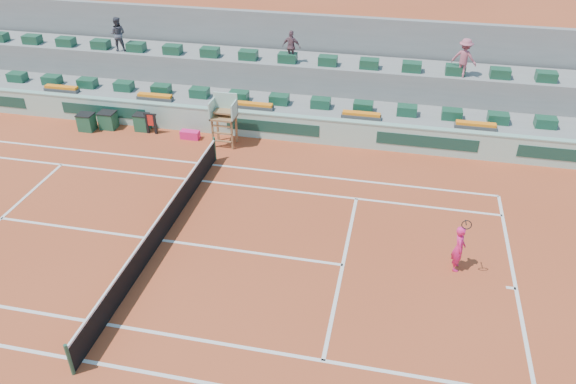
% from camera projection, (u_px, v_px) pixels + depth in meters
% --- Properties ---
extents(ground, '(90.00, 90.00, 0.00)m').
position_uv_depth(ground, '(162.00, 240.00, 19.75)').
color(ground, '#9C3B1E').
rests_on(ground, ground).
extents(seating_tier_lower, '(36.00, 4.00, 1.20)m').
position_uv_depth(seating_tier_lower, '(245.00, 104.00, 28.25)').
color(seating_tier_lower, gray).
rests_on(seating_tier_lower, ground).
extents(seating_tier_upper, '(36.00, 2.40, 2.60)m').
position_uv_depth(seating_tier_upper, '(253.00, 80.00, 29.19)').
color(seating_tier_upper, gray).
rests_on(seating_tier_upper, ground).
extents(stadium_back_wall, '(36.00, 0.40, 4.40)m').
position_uv_depth(stadium_back_wall, '(260.00, 53.00, 30.03)').
color(stadium_back_wall, gray).
rests_on(stadium_back_wall, ground).
extents(player_bag, '(0.88, 0.39, 0.39)m').
position_uv_depth(player_bag, '(190.00, 135.00, 26.27)').
color(player_bag, '#EB1E6F').
rests_on(player_bag, ground).
extents(spectator_left, '(0.93, 0.77, 1.72)m').
position_uv_depth(spectator_left, '(118.00, 34.00, 28.67)').
color(spectator_left, '#464752').
rests_on(spectator_left, seating_tier_upper).
extents(spectator_mid, '(0.96, 0.49, 1.57)m').
position_uv_depth(spectator_mid, '(291.00, 47.00, 27.18)').
color(spectator_mid, '#764F5A').
rests_on(spectator_mid, seating_tier_upper).
extents(spectator_right, '(1.29, 0.99, 1.77)m').
position_uv_depth(spectator_right, '(464.00, 58.00, 25.54)').
color(spectator_right, '#A65364').
rests_on(spectator_right, seating_tier_upper).
extents(court_lines, '(23.89, 11.09, 0.01)m').
position_uv_depth(court_lines, '(162.00, 240.00, 19.75)').
color(court_lines, silver).
rests_on(court_lines, ground).
extents(tennis_net, '(0.10, 11.97, 1.10)m').
position_uv_depth(tennis_net, '(160.00, 228.00, 19.47)').
color(tennis_net, black).
rests_on(tennis_net, ground).
extents(advertising_hoarding, '(36.00, 0.34, 1.26)m').
position_uv_depth(advertising_hoarding, '(232.00, 122.00, 26.41)').
color(advertising_hoarding, '#A0CAB7').
rests_on(advertising_hoarding, ground).
extents(umpire_chair, '(1.10, 0.90, 2.40)m').
position_uv_depth(umpire_chair, '(224.00, 113.00, 25.10)').
color(umpire_chair, brown).
rests_on(umpire_chair, ground).
extents(seat_row_lower, '(32.90, 0.60, 0.44)m').
position_uv_depth(seat_row_lower, '(239.00, 96.00, 27.07)').
color(seat_row_lower, '#174730').
rests_on(seat_row_lower, seating_tier_lower).
extents(seat_row_upper, '(32.90, 0.60, 0.44)m').
position_uv_depth(seat_row_upper, '(248.00, 55.00, 27.88)').
color(seat_row_upper, '#174730').
rests_on(seat_row_upper, seating_tier_upper).
extents(flower_planters, '(26.80, 0.36, 0.28)m').
position_uv_depth(flower_planters, '(204.00, 101.00, 26.72)').
color(flower_planters, '#444444').
rests_on(flower_planters, seating_tier_lower).
extents(drink_cooler_a, '(0.67, 0.58, 0.84)m').
position_uv_depth(drink_cooler_a, '(142.00, 122.00, 26.90)').
color(drink_cooler_a, '#194D33').
rests_on(drink_cooler_a, ground).
extents(drink_cooler_b, '(0.79, 0.68, 0.84)m').
position_uv_depth(drink_cooler_b, '(108.00, 120.00, 27.09)').
color(drink_cooler_b, '#194D33').
rests_on(drink_cooler_b, ground).
extents(drink_cooler_c, '(0.76, 0.66, 0.84)m').
position_uv_depth(drink_cooler_c, '(87.00, 122.00, 26.91)').
color(drink_cooler_c, '#194D33').
rests_on(drink_cooler_c, ground).
extents(towel_rack, '(0.63, 0.11, 1.03)m').
position_uv_depth(towel_rack, '(151.00, 122.00, 26.50)').
color(towel_rack, black).
rests_on(towel_rack, ground).
extents(tennis_player, '(0.40, 0.86, 2.28)m').
position_uv_depth(tennis_player, '(459.00, 248.00, 18.05)').
color(tennis_player, '#EB1E6F').
rests_on(tennis_player, ground).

